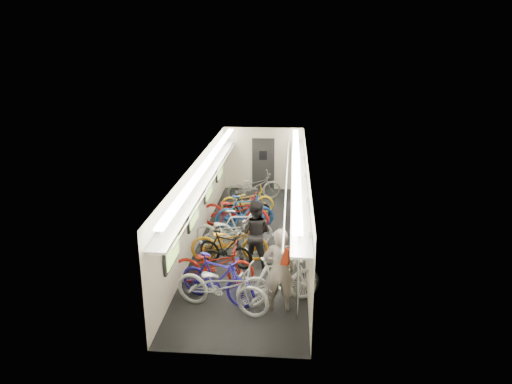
% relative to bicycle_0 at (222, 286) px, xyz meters
% --- Properties ---
extents(train_car_shell, '(10.00, 10.00, 10.00)m').
position_rel_bicycle_0_xyz_m(train_car_shell, '(-0.04, 4.24, 1.10)').
color(train_car_shell, black).
rests_on(train_car_shell, ground).
extents(bicycle_0, '(2.25, 1.33, 1.11)m').
position_rel_bicycle_0_xyz_m(bicycle_0, '(0.00, 0.00, 0.00)').
color(bicycle_0, '#B7B7BC').
rests_on(bicycle_0, ground).
extents(bicycle_1, '(1.92, 1.21, 1.12)m').
position_rel_bicycle_0_xyz_m(bicycle_1, '(-0.15, 0.31, 0.00)').
color(bicycle_1, '#23199A').
rests_on(bicycle_1, ground).
extents(bicycle_2, '(1.92, 0.67, 1.01)m').
position_rel_bicycle_0_xyz_m(bicycle_2, '(-0.36, 1.07, -0.05)').
color(bicycle_2, maroon).
rests_on(bicycle_2, ground).
extents(bicycle_3, '(1.59, 0.96, 0.93)m').
position_rel_bicycle_0_xyz_m(bicycle_3, '(-0.22, 2.02, -0.09)').
color(bicycle_3, black).
rests_on(bicycle_3, ground).
extents(bicycle_4, '(2.06, 0.87, 1.06)m').
position_rel_bicycle_0_xyz_m(bicycle_4, '(-0.15, 2.31, -0.03)').
color(bicycle_4, orange).
rests_on(bicycle_4, ground).
extents(bicycle_5, '(1.83, 0.69, 1.07)m').
position_rel_bicycle_0_xyz_m(bicycle_5, '(0.04, 3.23, -0.02)').
color(bicycle_5, silver).
rests_on(bicycle_5, ground).
extents(bicycle_6, '(2.10, 1.15, 1.05)m').
position_rel_bicycle_0_xyz_m(bicycle_6, '(-0.25, 2.93, -0.03)').
color(bicycle_6, silver).
rests_on(bicycle_6, ground).
extents(bicycle_7, '(1.85, 0.86, 1.07)m').
position_rel_bicycle_0_xyz_m(bicycle_7, '(0.02, 4.49, -0.02)').
color(bicycle_7, '#1A4B9E').
rests_on(bicycle_7, ground).
extents(bicycle_8, '(2.26, 1.16, 1.13)m').
position_rel_bicycle_0_xyz_m(bicycle_8, '(-0.27, 4.48, 0.01)').
color(bicycle_8, maroon).
rests_on(bicycle_8, ground).
extents(bicycle_9, '(1.64, 0.75, 0.95)m').
position_rel_bicycle_0_xyz_m(bicycle_9, '(0.00, 5.03, -0.08)').
color(bicycle_9, black).
rests_on(bicycle_9, ground).
extents(bicycle_10, '(1.84, 0.92, 0.92)m').
position_rel_bicycle_0_xyz_m(bicycle_10, '(-0.03, 5.81, -0.10)').
color(bicycle_10, gold).
rests_on(bicycle_10, ground).
extents(bicycle_11, '(1.99, 1.23, 1.16)m').
position_rel_bicycle_0_xyz_m(bicycle_11, '(1.19, 0.34, 0.02)').
color(bicycle_11, white).
rests_on(bicycle_11, ground).
extents(bicycle_12, '(2.07, 1.19, 1.03)m').
position_rel_bicycle_0_xyz_m(bicycle_12, '(0.08, 7.20, -0.04)').
color(bicycle_12, slate).
rests_on(bicycle_12, ground).
extents(passenger_near, '(0.71, 0.49, 1.85)m').
position_rel_bicycle_0_xyz_m(passenger_near, '(1.19, 0.14, 0.37)').
color(passenger_near, gray).
rests_on(passenger_near, ground).
extents(passenger_mid, '(0.99, 0.86, 1.74)m').
position_rel_bicycle_0_xyz_m(passenger_mid, '(0.53, 2.15, 0.31)').
color(passenger_mid, black).
rests_on(passenger_mid, ground).
extents(backpack, '(0.29, 0.21, 0.38)m').
position_rel_bicycle_0_xyz_m(backpack, '(1.26, 0.10, 0.72)').
color(backpack, '#9E260F').
rests_on(backpack, passenger_near).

